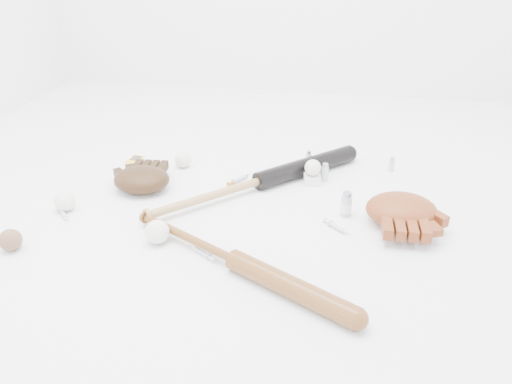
% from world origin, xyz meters
% --- Properties ---
extents(bat_dark, '(0.75, 0.74, 0.07)m').
position_xyz_m(bat_dark, '(-0.01, 0.19, 0.04)').
color(bat_dark, black).
rests_on(bat_dark, ground).
extents(bat_wood, '(0.78, 0.45, 0.06)m').
position_xyz_m(bat_wood, '(0.01, -0.32, 0.03)').
color(bat_wood, brown).
rests_on(bat_wood, ground).
extents(glove_dark, '(0.27, 0.27, 0.09)m').
position_xyz_m(glove_dark, '(-0.45, 0.11, 0.05)').
color(glove_dark, '#301D0D').
rests_on(glove_dark, ground).
extents(glove_tan, '(0.30, 0.30, 0.10)m').
position_xyz_m(glove_tan, '(0.51, 0.03, 0.05)').
color(glove_tan, maroon).
rests_on(glove_tan, ground).
extents(trading_card, '(0.06, 0.08, 0.00)m').
position_xyz_m(trading_card, '(-0.58, 0.36, 0.00)').
color(trading_card, yellow).
rests_on(trading_card, ground).
extents(pedestal, '(0.07, 0.07, 0.04)m').
position_xyz_m(pedestal, '(0.19, 0.28, 0.02)').
color(pedestal, white).
rests_on(pedestal, ground).
extents(baseball_on_pedestal, '(0.06, 0.06, 0.06)m').
position_xyz_m(baseball_on_pedestal, '(0.19, 0.28, 0.07)').
color(baseball_on_pedestal, white).
rests_on(baseball_on_pedestal, pedestal).
extents(baseball_left, '(0.07, 0.07, 0.07)m').
position_xyz_m(baseball_left, '(-0.66, -0.09, 0.04)').
color(baseball_left, white).
rests_on(baseball_left, ground).
extents(baseball_upper, '(0.07, 0.07, 0.07)m').
position_xyz_m(baseball_upper, '(-0.36, 0.33, 0.03)').
color(baseball_upper, white).
rests_on(baseball_upper, ground).
extents(baseball_mid, '(0.08, 0.08, 0.08)m').
position_xyz_m(baseball_mid, '(-0.26, -0.23, 0.04)').
color(baseball_mid, white).
rests_on(baseball_mid, ground).
extents(baseball_aged, '(0.07, 0.07, 0.07)m').
position_xyz_m(baseball_aged, '(-0.70, -0.35, 0.04)').
color(baseball_aged, brown).
rests_on(baseball_aged, ground).
extents(syringe_0, '(0.11, 0.12, 0.02)m').
position_xyz_m(syringe_0, '(-0.65, -0.13, 0.01)').
color(syringe_0, '#ADBCC6').
rests_on(syringe_0, ground).
extents(syringe_1, '(0.12, 0.09, 0.02)m').
position_xyz_m(syringe_1, '(-0.10, -0.27, 0.01)').
color(syringe_1, '#ADBCC6').
rests_on(syringe_1, ground).
extents(syringe_2, '(0.10, 0.14, 0.02)m').
position_xyz_m(syringe_2, '(-0.10, 0.24, 0.01)').
color(syringe_2, '#ADBCC6').
rests_on(syringe_2, ground).
extents(syringe_3, '(0.12, 0.11, 0.02)m').
position_xyz_m(syringe_3, '(0.30, -0.05, 0.01)').
color(syringe_3, '#ADBCC6').
rests_on(syringe_3, ground).
extents(vial_0, '(0.02, 0.02, 0.06)m').
position_xyz_m(vial_0, '(0.16, 0.45, 0.03)').
color(vial_0, '#AFB9C0').
rests_on(vial_0, ground).
extents(vial_1, '(0.02, 0.02, 0.06)m').
position_xyz_m(vial_1, '(0.50, 0.45, 0.03)').
color(vial_1, '#AFB9C0').
rests_on(vial_1, ground).
extents(vial_2, '(0.03, 0.03, 0.07)m').
position_xyz_m(vial_2, '(0.24, 0.31, 0.04)').
color(vial_2, '#AFB9C0').
rests_on(vial_2, ground).
extents(vial_3, '(0.04, 0.04, 0.09)m').
position_xyz_m(vial_3, '(0.32, 0.05, 0.05)').
color(vial_3, '#AFB9C0').
rests_on(vial_3, ground).
extents(vial_4, '(0.03, 0.03, 0.07)m').
position_xyz_m(vial_4, '(-0.43, 0.10, 0.03)').
color(vial_4, '#AFB9C0').
rests_on(vial_4, ground).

